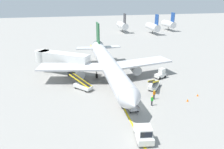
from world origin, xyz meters
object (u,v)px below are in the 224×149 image
at_px(jet_bridge, 59,58).
at_px(safety_cone_nose_left, 159,72).
at_px(pushback_tug, 144,133).
at_px(belt_loader_aft_hold, 154,85).
at_px(baggage_cart_loaded, 132,107).
at_px(airliner, 108,64).
at_px(safety_cone_nose_right, 198,95).
at_px(safety_cone_wingtip_left, 188,100).
at_px(belt_loader_forward_hold, 83,85).
at_px(ground_crew_marshaller, 154,94).
at_px(baggage_tug_near_wing, 161,74).
at_px(ground_crew_wing_walker, 152,100).

xyz_separation_m(jet_bridge, safety_cone_nose_left, (21.86, -5.30, -3.32)).
height_order(pushback_tug, belt_loader_aft_hold, belt_loader_aft_hold).
xyz_separation_m(jet_bridge, baggage_cart_loaded, (10.71, -19.26, -3.07)).
relative_size(airliner, safety_cone_nose_right, 80.17).
distance_m(safety_cone_nose_left, safety_cone_wingtip_left, 13.73).
bearing_deg(safety_cone_wingtip_left, pushback_tug, -144.48).
distance_m(belt_loader_forward_hold, safety_cone_wingtip_left, 18.87).
bearing_deg(pushback_tug, jet_bridge, 110.01).
relative_size(pushback_tug, belt_loader_aft_hold, 0.82).
distance_m(baggage_cart_loaded, safety_cone_nose_left, 17.87).
relative_size(jet_bridge, ground_crew_marshaller, 6.96).
xyz_separation_m(airliner, ground_crew_marshaller, (5.70, -10.38, -2.51)).
xyz_separation_m(airliner, belt_loader_aft_hold, (7.53, -6.28, -2.64)).
bearing_deg(baggage_tug_near_wing, safety_cone_nose_left, 71.83).
height_order(pushback_tug, baggage_tug_near_wing, pushback_tug).
relative_size(ground_crew_marshaller, safety_cone_nose_left, 3.86).
relative_size(belt_loader_forward_hold, safety_cone_wingtip_left, 10.45).
distance_m(belt_loader_forward_hold, ground_crew_marshaller, 13.35).
bearing_deg(safety_cone_wingtip_left, ground_crew_wing_walker, 179.16).
xyz_separation_m(jet_bridge, baggage_tug_near_wing, (20.94, -8.10, -2.62)).
xyz_separation_m(pushback_tug, baggage_cart_loaded, (0.97, 7.51, -0.53)).
relative_size(airliner, ground_crew_marshaller, 20.75).
bearing_deg(pushback_tug, safety_cone_nose_left, 60.57).
height_order(airliner, baggage_tug_near_wing, airliner).
distance_m(belt_loader_forward_hold, safety_cone_nose_left, 18.36).
height_order(ground_crew_marshaller, safety_cone_nose_right, ground_crew_marshaller).
bearing_deg(belt_loader_forward_hold, baggage_tug_near_wing, 6.20).
distance_m(pushback_tug, safety_cone_nose_right, 16.50).
height_order(jet_bridge, ground_crew_marshaller, jet_bridge).
bearing_deg(ground_crew_wing_walker, pushback_tug, -119.65).
bearing_deg(belt_loader_aft_hold, baggage_cart_loaded, -135.68).
xyz_separation_m(belt_loader_aft_hold, ground_crew_marshaller, (-1.83, -4.10, 0.13)).
bearing_deg(baggage_tug_near_wing, safety_cone_nose_right, -75.13).
bearing_deg(belt_loader_forward_hold, belt_loader_aft_hold, -12.27).
distance_m(belt_loader_aft_hold, safety_cone_wingtip_left, 7.04).
relative_size(baggage_tug_near_wing, ground_crew_marshaller, 1.60).
height_order(baggage_tug_near_wing, belt_loader_aft_hold, belt_loader_aft_hold).
height_order(airliner, ground_crew_marshaller, airliner).
xyz_separation_m(pushback_tug, safety_cone_wingtip_left, (10.91, 7.79, -0.77)).
relative_size(jet_bridge, belt_loader_aft_hold, 2.52).
height_order(jet_bridge, baggage_tug_near_wing, jet_bridge).
bearing_deg(belt_loader_aft_hold, jet_bridge, 143.52).
bearing_deg(safety_cone_nose_right, ground_crew_marshaller, 174.78).
distance_m(belt_loader_aft_hold, ground_crew_marshaller, 4.50).
bearing_deg(airliner, ground_crew_marshaller, -61.24).
bearing_deg(pushback_tug, safety_cone_wingtip_left, 35.52).
bearing_deg(ground_crew_marshaller, safety_cone_nose_left, 61.22).
xyz_separation_m(pushback_tug, ground_crew_marshaller, (5.74, 9.86, -0.08)).
xyz_separation_m(pushback_tug, safety_cone_nose_left, (12.12, 21.47, -0.77)).
distance_m(baggage_tug_near_wing, safety_cone_nose_left, 3.04).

